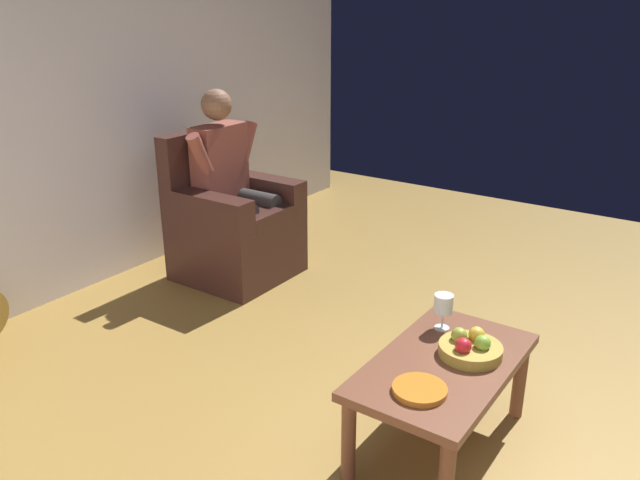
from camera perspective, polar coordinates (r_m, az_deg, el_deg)
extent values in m
plane|color=olive|center=(3.08, 17.66, -17.41)|extent=(7.25, 7.25, 0.00)
cube|color=silver|center=(4.37, -22.34, 11.85)|extent=(6.05, 0.06, 2.59)
cube|color=#3D211C|center=(4.55, -7.41, -0.59)|extent=(0.72, 0.71, 0.43)
cube|color=#3D211C|center=(4.42, -6.98, 2.46)|extent=(0.41, 0.59, 0.10)
cube|color=#3D211C|center=(4.64, -5.28, 4.32)|extent=(0.16, 0.71, 0.24)
cube|color=#3D211C|center=(4.25, -10.14, 2.51)|extent=(0.16, 0.71, 0.24)
cube|color=#3D211C|center=(4.59, -10.47, 6.11)|extent=(0.72, 0.12, 0.59)
cube|color=brown|center=(4.46, -8.96, 6.77)|extent=(0.40, 0.18, 0.54)
sphere|color=brown|center=(4.38, -9.26, 11.88)|extent=(0.21, 0.21, 0.21)
cylinder|color=#33302F|center=(4.49, -5.86, 3.62)|extent=(0.13, 0.39, 0.13)
cylinder|color=#33302F|center=(4.46, -3.81, -0.22)|extent=(0.12, 0.12, 0.53)
cylinder|color=brown|center=(4.56, -6.59, 8.72)|extent=(0.20, 0.09, 0.29)
cylinder|color=#33302F|center=(4.31, -8.00, 2.80)|extent=(0.13, 0.39, 0.13)
cylinder|color=#33302F|center=(4.28, -5.87, -1.20)|extent=(0.12, 0.12, 0.53)
cylinder|color=brown|center=(4.24, -10.68, 7.58)|extent=(0.20, 0.09, 0.29)
cube|color=brown|center=(2.79, 11.01, -10.98)|extent=(0.92, 0.53, 0.04)
cylinder|color=brown|center=(3.18, 17.43, -11.89)|extent=(0.06, 0.06, 0.39)
cylinder|color=brown|center=(3.29, 10.35, -9.95)|extent=(0.06, 0.06, 0.39)
cylinder|color=brown|center=(2.69, 2.57, -17.45)|extent=(0.06, 0.06, 0.39)
cylinder|color=silver|center=(3.03, 10.85, -7.72)|extent=(0.07, 0.07, 0.01)
cylinder|color=silver|center=(3.01, 10.90, -7.01)|extent=(0.01, 0.01, 0.08)
cylinder|color=silver|center=(2.98, 11.01, -5.61)|extent=(0.09, 0.09, 0.09)
cylinder|color=#590C19|center=(2.99, 10.98, -6.02)|extent=(0.08, 0.08, 0.03)
cylinder|color=olive|center=(2.83, 13.31, -9.58)|extent=(0.27, 0.27, 0.05)
sphere|color=red|center=(2.77, 12.70, -9.23)|extent=(0.07, 0.07, 0.07)
sphere|color=#7CB136|center=(2.81, 14.35, -8.93)|extent=(0.07, 0.07, 0.07)
sphere|color=gold|center=(2.87, 13.84, -8.22)|extent=(0.07, 0.07, 0.07)
sphere|color=olive|center=(2.84, 12.36, -8.34)|extent=(0.07, 0.07, 0.07)
cylinder|color=#B46A1E|center=(2.56, 8.91, -13.09)|extent=(0.22, 0.22, 0.02)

